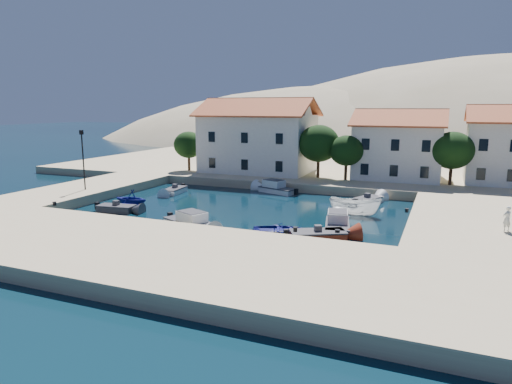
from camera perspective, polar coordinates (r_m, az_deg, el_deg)
ground at (r=34.87m, az=-8.19°, el=-5.47°), size 400.00×400.00×0.00m
quay_south at (r=29.97m, az=-14.13°, el=-7.39°), size 52.00×12.00×1.00m
quay_east at (r=39.87m, az=26.61°, el=-3.72°), size 11.00×20.00×1.00m
quay_west at (r=53.85m, az=-20.24°, el=0.23°), size 8.00×20.00×1.00m
quay_north at (r=69.03m, az=9.63°, el=2.90°), size 80.00×36.00×1.00m
hills at (r=155.88m, az=23.34°, el=-2.48°), size 254.00×176.00×99.00m
building_left at (r=61.41m, az=0.28°, el=7.20°), size 14.70×9.45×9.70m
building_mid at (r=58.10m, az=17.41°, el=5.82°), size 10.50×8.40×8.30m
building_right at (r=59.21m, az=29.19°, el=5.28°), size 9.45×8.40×8.80m
trees at (r=55.85m, az=9.34°, el=5.59°), size 37.30×5.30×6.45m
lamppost at (r=50.82m, az=-20.83°, el=4.46°), size 0.35×0.25×6.22m
bollards at (r=36.64m, az=-1.37°, el=-2.72°), size 29.36×9.56×0.30m
motorboat_grey_sw at (r=44.25m, az=-17.06°, el=-1.99°), size 3.60×1.97×1.25m
cabin_cruiser_south at (r=37.21m, az=-8.54°, el=-3.70°), size 4.80×3.52×1.60m
rowboat_south at (r=35.13m, az=3.20°, el=-5.26°), size 5.09×4.30×0.90m
motorboat_red_se at (r=33.98m, az=7.74°, el=-5.38°), size 4.41×3.53×1.25m
cabin_cruiser_east at (r=36.43m, az=10.14°, el=-4.05°), size 2.79×4.85×1.60m
boat_east at (r=42.02m, az=12.21°, el=-2.83°), size 4.72×1.81×1.82m
motorboat_white_ne at (r=47.24m, az=13.73°, el=-1.05°), size 2.98×4.07×1.25m
rowboat_west at (r=46.35m, az=-15.31°, el=-1.72°), size 3.48×3.01×1.83m
motorboat_white_west at (r=52.09m, az=-10.08°, el=0.17°), size 1.86×3.60×1.25m
cabin_cruiser_north at (r=51.51m, az=2.77°, el=0.41°), size 4.79×3.27×1.60m
pedestrian at (r=36.38m, az=28.87°, el=-2.95°), size 0.78×0.74×1.80m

